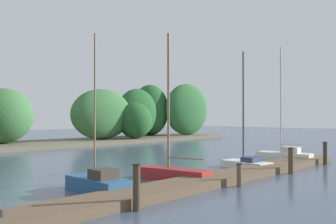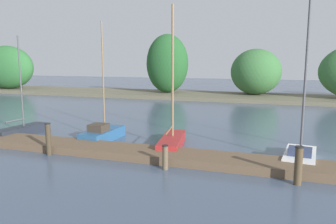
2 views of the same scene
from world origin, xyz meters
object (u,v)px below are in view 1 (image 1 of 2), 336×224
sailboat_4 (245,162)px  mooring_piling_4 (291,161)px  sailboat_2 (97,182)px  sailboat_5 (283,155)px  mooring_piling_2 (137,187)px  mooring_piling_5 (325,153)px  mooring_piling_3 (239,175)px  sailboat_3 (170,171)px

sailboat_4 → mooring_piling_4: 2.88m
sailboat_2 → sailboat_5: (14.45, -0.78, 0.04)m
mooring_piling_2 → mooring_piling_5: 15.47m
mooring_piling_4 → mooring_piling_2: bearing=178.8°
mooring_piling_3 → mooring_piling_4: mooring_piling_4 is taller
sailboat_3 → sailboat_4: bearing=-103.6°
sailboat_4 → mooring_piling_4: bearing=-178.4°
sailboat_3 → mooring_piling_4: size_ratio=5.04×
sailboat_2 → sailboat_3: bearing=-91.5°
sailboat_2 → mooring_piling_4: size_ratio=4.60×
sailboat_4 → mooring_piling_3: bearing=125.5°
sailboat_5 → mooring_piling_2: sailboat_5 is taller
mooring_piling_4 → sailboat_4: bearing=85.0°
sailboat_2 → mooring_piling_2: 3.46m
mooring_piling_3 → mooring_piling_5: bearing=0.4°
sailboat_3 → mooring_piling_5: (10.57, -3.20, 0.28)m
mooring_piling_4 → mooring_piling_5: bearing=1.1°
mooring_piling_2 → mooring_piling_3: size_ratio=1.50×
mooring_piling_3 → sailboat_3: bearing=103.2°
sailboat_3 → mooring_piling_5: sailboat_3 is taller
sailboat_3 → sailboat_5: size_ratio=0.90×
sailboat_5 → mooring_piling_3: 10.07m
sailboat_5 → mooring_piling_3: bearing=99.3°
sailboat_2 → mooring_piling_3: (4.76, -3.51, 0.12)m
sailboat_4 → mooring_piling_2: 11.09m
sailboat_5 → mooring_piling_2: size_ratio=5.14×
sailboat_4 → sailboat_5: 4.60m
mooring_piling_2 → mooring_piling_4: bearing=-1.2°
sailboat_5 → mooring_piling_3: (-9.70, -2.73, 0.08)m
sailboat_5 → mooring_piling_2: bearing=93.0°
sailboat_4 → mooring_piling_2: sailboat_4 is taller
mooring_piling_3 → sailboat_2: bearing=143.6°
sailboat_2 → mooring_piling_3: 5.91m
sailboat_2 → mooring_piling_2: sailboat_2 is taller
sailboat_2 → sailboat_4: size_ratio=0.94×
sailboat_4 → sailboat_3: bearing=92.3°
sailboat_4 → mooring_piling_5: bearing=-113.8°
sailboat_3 → mooring_piling_3: sailboat_3 is taller
sailboat_3 → sailboat_5: 10.47m
mooring_piling_5 → sailboat_2: bearing=166.7°
mooring_piling_2 → mooring_piling_4: mooring_piling_2 is taller
sailboat_3 → mooring_piling_2: size_ratio=4.65×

